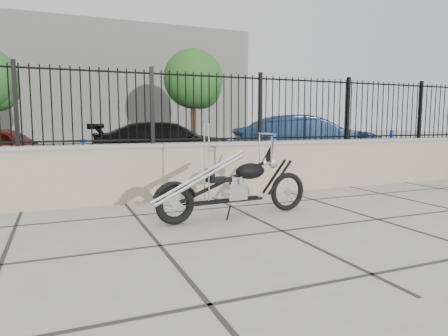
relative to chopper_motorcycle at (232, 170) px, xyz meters
name	(u,v)px	position (x,y,z in m)	size (l,w,h in m)	color
ground_plane	(282,231)	(0.28, -0.86, -0.66)	(90.00, 90.00, 0.00)	#99968E
parking_lot	(123,154)	(0.28, 11.64, -0.66)	(30.00, 30.00, 0.00)	black
retaining_wall	(209,169)	(0.28, 1.64, -0.18)	(14.00, 0.36, 0.96)	gray
iron_fence	(209,108)	(0.28, 1.64, 0.90)	(14.00, 0.08, 1.20)	black
background_building	(92,84)	(0.28, 25.64, 3.34)	(22.00, 6.00, 8.00)	beige
chopper_motorcycle	(232,170)	(0.00, 0.00, 0.00)	(2.19, 0.39, 1.32)	black
car_red	(2,150)	(-3.46, 6.23, -0.04)	(1.45, 3.62, 1.23)	#4E130B
car_black	(169,144)	(0.93, 6.82, 0.00)	(1.85, 4.55, 1.32)	black
car_blue	(305,139)	(5.27, 6.04, 0.11)	(1.62, 4.66, 1.54)	#0F1E37
bollard_a	(84,163)	(-1.71, 3.57, -0.17)	(0.12, 0.12, 0.97)	#0B5BB2
bollard_b	(273,155)	(2.51, 3.29, -0.13)	(0.13, 0.13, 1.06)	#0E28DB
bollard_c	(391,148)	(7.23, 4.34, -0.12)	(0.13, 0.13, 1.07)	blue
tree_right	(193,76)	(4.65, 15.73, 3.09)	(3.17, 3.17, 5.35)	#382619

